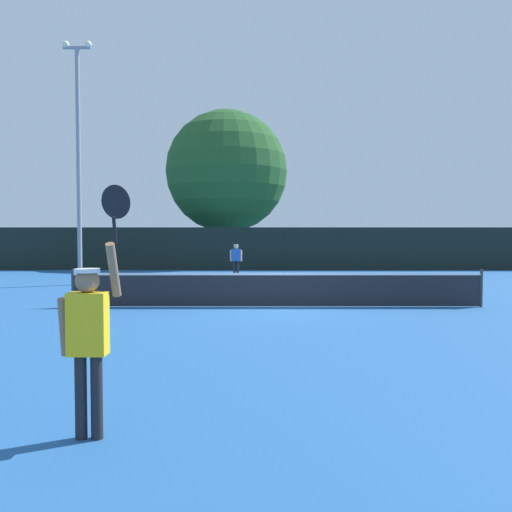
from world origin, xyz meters
name	(u,v)px	position (x,y,z in m)	size (l,w,h in m)	color
ground_plane	(279,307)	(0.00, 0.00, 0.00)	(120.00, 120.00, 0.00)	#235693
tennis_net	(279,289)	(0.00, 0.00, 0.51)	(11.62, 0.08, 1.07)	#232328
perimeter_fence	(269,249)	(0.00, 15.19, 1.21)	(37.45, 0.12, 2.43)	black
player_serving	(92,326)	(-2.27, -9.58, 1.15)	(0.68, 0.40, 2.58)	yellow
player_receiving	(238,257)	(-1.54, 10.18, 0.95)	(0.57, 0.23, 1.56)	blue
tennis_ball	(196,295)	(-2.67, 2.70, 0.03)	(0.07, 0.07, 0.07)	#CCE033
light_pole	(81,149)	(-7.73, 6.52, 5.46)	(1.18, 0.28, 9.75)	gray
large_tree	(229,172)	(-2.48, 19.20, 6.04)	(7.77, 7.77, 9.94)	brown
parked_car_near	(150,252)	(-8.17, 21.88, 0.78)	(2.33, 4.38, 1.69)	black
parked_car_mid	(227,252)	(-2.84, 22.81, 0.78)	(2.18, 4.32, 1.69)	white
parked_car_far	(298,251)	(2.30, 23.53, 0.78)	(2.50, 4.43, 1.69)	red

